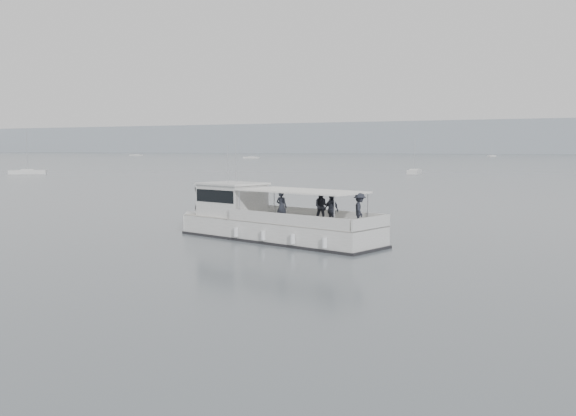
% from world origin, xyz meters
% --- Properties ---
extents(ground, '(1400.00, 1400.00, 0.00)m').
position_xyz_m(ground, '(0.00, 0.00, 0.00)').
color(ground, '#566066').
rests_on(ground, ground).
extents(tour_boat, '(12.29, 5.70, 5.16)m').
position_xyz_m(tour_boat, '(1.13, 0.13, 0.85)').
color(tour_boat, white).
rests_on(tour_boat, ground).
extents(moored_fleet, '(461.34, 287.66, 9.58)m').
position_xyz_m(moored_fleet, '(-60.40, 206.46, 0.36)').
color(moored_fleet, white).
rests_on(moored_fleet, ground).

